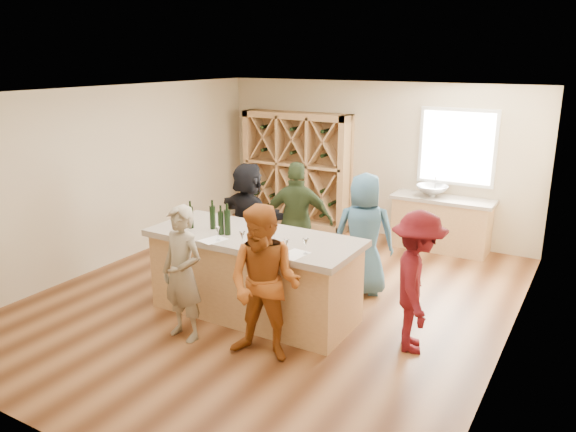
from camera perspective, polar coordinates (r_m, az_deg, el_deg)
The scene contains 34 objects.
floor at distance 7.89m, azimuth -1.38°, elevation -8.66°, with size 6.00×7.00×0.10m, color brown.
ceiling at distance 7.17m, azimuth -1.53°, elevation 12.89°, with size 6.00×7.00×0.10m, color white.
wall_back at distance 10.52m, azimuth 8.80°, elevation 5.75°, with size 6.00×0.10×2.80m, color beige.
wall_front at distance 4.91m, azimuth -23.96°, elevation -7.52°, with size 6.00×0.10×2.80m, color beige.
wall_left at distance 9.33m, azimuth -17.65°, elevation 3.88°, with size 0.10×7.00×2.80m, color beige.
wall_right at distance 6.41m, azimuth 22.48°, elevation -1.95°, with size 0.10×7.00×2.80m, color beige.
window_frame at distance 9.94m, azimuth 16.82°, elevation 6.72°, with size 1.30×0.06×1.30m, color white.
window_pane at distance 9.91m, azimuth 16.77°, elevation 6.69°, with size 1.18×0.01×1.18m, color white.
wine_rack at distance 10.95m, azimuth 0.86°, elevation 4.75°, with size 2.20×0.45×2.20m, color tan.
back_counter_base at distance 9.99m, azimuth 15.28°, elevation -0.90°, with size 1.60×0.58×0.86m, color tan.
back_counter_top at distance 9.87m, azimuth 15.48°, elevation 1.66°, with size 1.70×0.62×0.06m, color #A59887.
sink at distance 9.90m, azimuth 14.41°, elevation 2.50°, with size 0.54×0.54×0.19m, color silver.
faucet at distance 10.05m, azimuth 14.72°, elevation 3.02°, with size 0.02×0.02×0.30m, color silver.
tasting_counter_base at distance 7.23m, azimuth -3.45°, elevation -6.29°, with size 2.60×1.00×1.00m, color tan.
tasting_counter_top at distance 7.05m, azimuth -3.53°, elevation -2.22°, with size 2.72×1.12×0.08m, color #A59887.
wine_bottle_a at distance 7.37m, azimuth -9.86°, elevation -0.14°, with size 0.07×0.07×0.28m, color black.
wine_bottle_c at distance 7.28m, azimuth -7.67°, elevation -0.15°, with size 0.07×0.07×0.30m, color black.
wine_bottle_d at distance 7.04m, azimuth -6.83°, elevation -0.71°, with size 0.07×0.07×0.30m, color black.
wine_bottle_e at distance 7.02m, azimuth -6.18°, elevation -0.64°, with size 0.08×0.08×0.32m, color black.
wine_glass_a at distance 6.83m, azimuth -7.14°, elevation -1.84°, with size 0.06×0.06×0.16m, color white.
wine_glass_b at distance 6.57m, azimuth -4.67°, elevation -2.37°, with size 0.07×0.07×0.19m, color white.
wine_glass_c at distance 6.31m, azimuth -0.13°, elevation -3.20°, with size 0.06×0.06×0.17m, color white.
wine_glass_d at distance 6.69m, azimuth -1.39°, elevation -2.01°, with size 0.07×0.07×0.19m, color white.
wine_glass_e at distance 6.33m, azimuth 1.80°, elevation -3.10°, with size 0.07×0.07×0.18m, color white.
tasting_menu_a at distance 6.89m, azimuth -7.62°, elevation -2.41°, with size 0.23×0.31×0.00m, color white.
tasting_menu_b at distance 6.60m, azimuth -3.46°, elevation -3.11°, with size 0.23×0.31×0.00m, color white.
tasting_menu_c at distance 6.34m, azimuth 0.61°, elevation -3.92°, with size 0.25×0.34×0.00m, color white.
person_near_left at distance 6.65m, azimuth -10.67°, elevation -5.76°, with size 0.59×0.43×1.62m, color gray.
person_near_right at distance 6.08m, azimuth -2.39°, elevation -6.92°, with size 0.85×0.47×1.75m, color #994C19.
person_server at distance 6.44m, azimuth 12.95°, elevation -6.56°, with size 1.05×0.49×1.63m, color #590F14.
person_far_mid at distance 8.24m, azimuth 0.96°, elevation -0.58°, with size 1.04×0.53×1.78m, color #263319.
person_far_right at distance 7.80m, azimuth 7.72°, elevation -1.90°, with size 0.84×0.55×1.72m, color #335972.
person_far_left at distance 8.72m, azimuth -4.01°, elevation 0.01°, with size 1.56×0.56×1.68m, color black.
wine_glass_f at distance 7.19m, azimuth -2.99°, elevation -0.74°, with size 0.07×0.07×0.18m, color white.
Camera 1 is at (3.77, -6.09, 3.25)m, focal length 35.00 mm.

